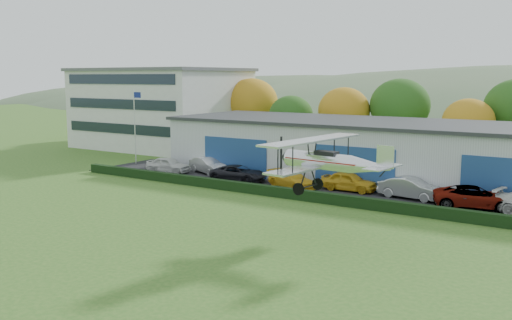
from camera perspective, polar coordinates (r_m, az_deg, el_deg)
The scene contains 16 objects.
ground at distance 31.88m, azimuth -14.81°, elevation -8.68°, with size 300.00×300.00×0.00m, color #2F601E.
apron at distance 46.72m, azimuth 7.23°, elevation -2.96°, with size 48.00×9.00×0.05m, color black.
hedge at distance 42.46m, azimuth 4.42°, elevation -3.56°, with size 46.00×0.60×0.80m, color black.
hangar at distance 51.88m, azimuth 12.64°, elevation 1.00°, with size 40.60×12.60×5.30m.
office_block at distance 75.18m, azimuth -9.64°, elevation 5.32°, with size 20.60×15.60×10.40m.
flagpole at distance 60.24m, azimuth -12.29°, elevation 4.07°, with size 1.05×0.10×8.00m.
tree_belt at distance 64.86m, azimuth 13.19°, elevation 5.07°, with size 75.70×13.22×10.12m.
distant_hills at distance 164.12m, azimuth 23.09°, elevation 0.04°, with size 430.00×196.00×56.00m.
car_0 at distance 54.65m, azimuth -9.00°, elevation -0.49°, with size 1.77×4.41×1.50m, color silver.
car_1 at distance 53.67m, azimuth -4.92°, elevation -0.55°, with size 1.65×4.74×1.56m, color silver.
car_2 at distance 49.52m, azimuth -1.81°, elevation -1.38°, with size 2.34×5.08×1.41m, color black.
car_3 at distance 46.69m, azimuth 3.71°, elevation -2.02°, with size 1.94×4.77×1.38m, color gold.
car_4 at distance 45.96m, azimuth 9.53°, elevation -2.18°, with size 1.84×4.58×1.56m, color gold.
car_5 at distance 44.06m, azimuth 15.64°, elevation -2.80°, with size 1.72×4.93×1.62m, color silver.
car_6 at distance 42.26m, azimuth 21.58°, elevation -3.58°, with size 2.64×5.71×1.59m, color gray.
biplane at distance 31.36m, azimuth 7.38°, elevation 0.01°, with size 7.33×8.42×3.13m.
Camera 1 is at (22.75, -20.32, 9.29)m, focal length 38.94 mm.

